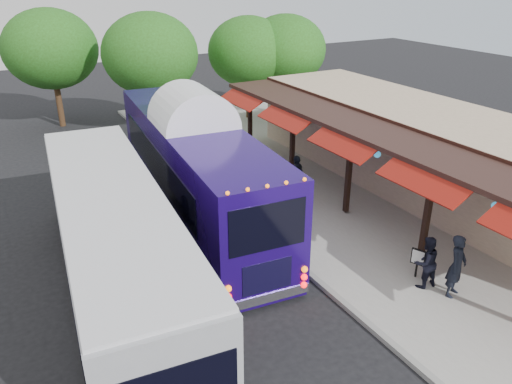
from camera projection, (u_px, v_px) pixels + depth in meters
ground at (329, 295)px, 15.20m from camera, size 90.00×90.00×0.00m
sidewalk at (369, 208)px, 20.57m from camera, size 10.00×40.00×0.15m
curb at (265, 237)px, 18.37m from camera, size 0.20×40.00×0.16m
station_shelter at (433, 154)px, 21.35m from camera, size 8.15×20.00×3.60m
coach_bus at (195, 165)px, 18.99m from camera, size 3.95×13.25×4.18m
city_bus at (115, 240)px, 14.47m from camera, size 4.00×13.07×3.46m
ped_a at (457, 266)px, 14.60m from camera, size 0.84×0.70×1.98m
ped_b at (426, 262)px, 15.06m from camera, size 0.90×0.74×1.70m
ped_c at (297, 176)px, 21.19m from camera, size 1.13×0.94×1.80m
ped_d at (289, 188)px, 20.23m from camera, size 1.04×0.60×1.61m
sign_board at (418, 258)px, 15.58m from camera, size 0.22×0.43×1.00m
tree_left at (150, 54)px, 28.23m from camera, size 5.44×5.44×6.97m
tree_mid at (248, 52)px, 31.10m from camera, size 5.08×5.08×6.51m
tree_right at (285, 50)px, 31.59m from camera, size 5.12×5.12×6.56m
tree_far at (50, 49)px, 29.54m from camera, size 5.52×5.52×7.07m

